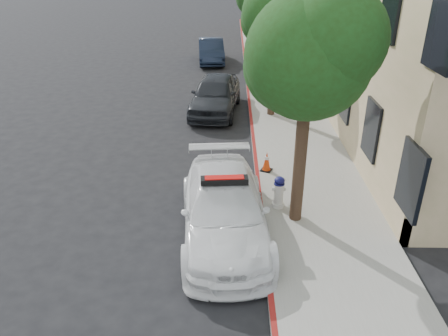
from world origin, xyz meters
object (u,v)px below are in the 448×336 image
at_px(traffic_cone, 267,161).
at_px(parked_car_far, 211,51).
at_px(fire_hydrant, 279,192).
at_px(police_car, 224,209).
at_px(parked_car_mid, 215,94).

bearing_deg(traffic_cone, parked_car_far, 98.83).
bearing_deg(fire_hydrant, parked_car_far, 101.85).
xyz_separation_m(police_car, parked_car_far, (-1.15, 18.71, -0.01)).
bearing_deg(parked_car_mid, parked_car_far, 100.18).
height_order(police_car, parked_car_far, police_car).
height_order(fire_hydrant, traffic_cone, fire_hydrant).
relative_size(police_car, fire_hydrant, 5.87).
xyz_separation_m(parked_car_mid, traffic_cone, (1.79, -5.96, -0.33)).
xyz_separation_m(police_car, fire_hydrant, (1.42, 1.11, -0.15)).
relative_size(police_car, traffic_cone, 8.21).
distance_m(parked_car_mid, traffic_cone, 6.23).
height_order(parked_car_far, traffic_cone, parked_car_far).
distance_m(parked_car_mid, fire_hydrant, 8.33).
xyz_separation_m(fire_hydrant, traffic_cone, (-0.17, 2.14, -0.12)).
bearing_deg(parked_car_far, traffic_cone, -85.97).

